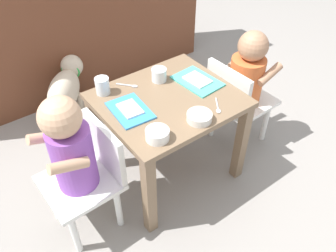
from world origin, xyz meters
TOP-DOWN VIEW (x-y plane):
  - ground_plane at (0.00, 0.00)m, footprint 7.00×7.00m
  - kitchen_cabinet_back at (0.00, 1.03)m, footprint 1.76×0.35m
  - dining_table at (0.00, 0.00)m, footprint 0.57×0.50m
  - seated_child_left at (-0.45, -0.03)m, footprint 0.29×0.29m
  - seated_child_right at (0.45, -0.03)m, footprint 0.29×0.29m
  - dog at (-0.20, 0.70)m, footprint 0.36×0.39m
  - food_tray_left at (-0.18, 0.02)m, footprint 0.15×0.20m
  - food_tray_right at (0.18, 0.02)m, footprint 0.16×0.22m
  - water_cup_left at (-0.20, 0.19)m, footprint 0.06×0.06m
  - water_cup_right at (0.05, 0.13)m, footprint 0.07×0.07m
  - veggie_bowl_near at (-0.18, -0.18)m, footprint 0.09×0.09m
  - cereal_bowl_right_side at (0.01, -0.19)m, footprint 0.10×0.10m
  - spoon_by_left_tray at (0.12, -0.18)m, footprint 0.07×0.09m
  - spoon_by_right_tray at (-0.09, 0.17)m, footprint 0.08×0.08m

SIDE VIEW (x-z plane):
  - ground_plane at x=0.00m, z-range 0.00..0.00m
  - dog at x=-0.20m, z-range 0.05..0.36m
  - dining_table at x=0.00m, z-range 0.14..0.60m
  - seated_child_right at x=0.45m, z-range 0.08..0.71m
  - seated_child_left at x=-0.45m, z-range 0.08..0.75m
  - spoon_by_left_tray at x=0.12m, z-range 0.46..0.46m
  - spoon_by_right_tray at x=-0.09m, z-range 0.46..0.46m
  - food_tray_left at x=-0.18m, z-range 0.45..0.47m
  - food_tray_right at x=0.18m, z-range 0.45..0.47m
  - cereal_bowl_right_side at x=0.01m, z-range 0.46..0.49m
  - veggie_bowl_near at x=-0.18m, z-range 0.46..0.50m
  - water_cup_right at x=0.05m, z-range 0.45..0.51m
  - water_cup_left at x=-0.20m, z-range 0.45..0.52m
  - kitchen_cabinet_back at x=0.00m, z-range 0.00..1.03m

